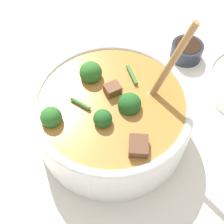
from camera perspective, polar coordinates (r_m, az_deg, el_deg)
ground_plane at (r=0.64m, az=-0.00°, el=-3.63°), size 4.00×4.00×0.00m
stew_bowl at (r=0.59m, az=-0.02°, el=-0.43°), size 0.30×0.30×0.26m
condiment_bowl at (r=0.78m, az=13.51°, el=10.94°), size 0.08×0.08×0.04m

